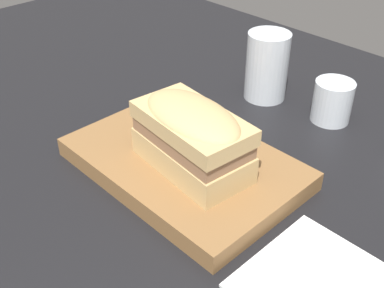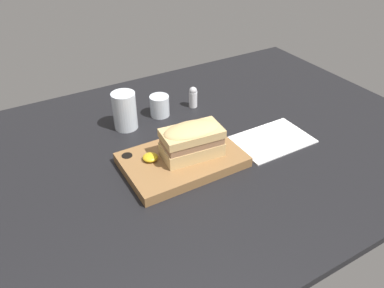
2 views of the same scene
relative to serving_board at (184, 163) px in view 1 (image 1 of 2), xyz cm
name	(u,v)px [view 1 (image 1 of 2)]	position (x,y,z in cm)	size (l,w,h in cm)	color
dining_table	(207,157)	(-1.04, 5.53, -2.32)	(156.54, 95.92, 2.00)	black
serving_board	(184,163)	(0.00, 0.00, 0.00)	(29.88, 19.82, 2.70)	olive
sandwich	(192,134)	(2.48, -0.86, 6.12)	(15.81, 9.50, 8.95)	tan
mustard_dollop	(160,121)	(-7.62, 2.51, 2.08)	(3.86, 3.86, 1.54)	gold
water_glass	(266,70)	(-5.64, 23.97, 3.53)	(6.93, 6.93, 11.19)	silver
wine_glass	(332,102)	(6.20, 25.42, 1.77)	(6.01, 6.01, 6.49)	silver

